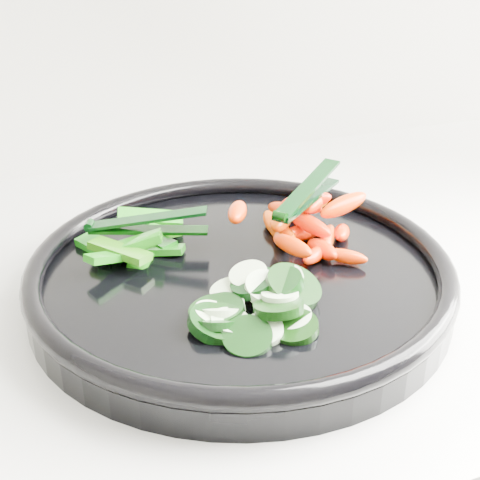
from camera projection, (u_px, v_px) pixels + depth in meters
name	position (u px, v px, depth m)	size (l,w,h in m)	color
veggie_tray	(240.00, 275.00, 0.59)	(0.47, 0.47, 0.04)	black
cucumber_pile	(249.00, 307.00, 0.52)	(0.13, 0.11, 0.04)	black
carrot_pile	(303.00, 222.00, 0.63)	(0.15, 0.15, 0.05)	#DB3100
pepper_pile	(136.00, 243.00, 0.62)	(0.11, 0.10, 0.04)	#0C6109
tong_carrot	(306.00, 195.00, 0.62)	(0.10, 0.08, 0.02)	black
tong_pepper	(144.00, 224.00, 0.62)	(0.11, 0.06, 0.02)	black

